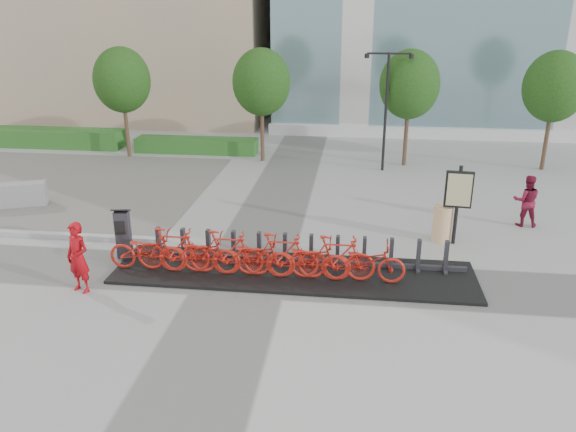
# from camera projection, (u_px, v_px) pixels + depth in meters

# --- Properties ---
(ground) EXTENTS (120.00, 120.00, 0.00)m
(ground) POSITION_uv_depth(u_px,v_px,m) (244.00, 276.00, 14.91)
(ground) COLOR #AFAFAC
(gravel_patch) EXTENTS (14.00, 14.00, 0.00)m
(gravel_patch) POSITION_uv_depth(u_px,v_px,m) (34.00, 185.00, 22.58)
(gravel_patch) COLOR #625D52
(gravel_patch) RESTS_ON ground
(hedge_a) EXTENTS (10.00, 1.40, 0.90)m
(hedge_a) POSITION_uv_depth(u_px,v_px,m) (29.00, 137.00, 28.93)
(hedge_a) COLOR #2F6C2E
(hedge_a) RESTS_ON ground
(hedge_b) EXTENTS (6.00, 1.20, 0.70)m
(hedge_b) POSITION_uv_depth(u_px,v_px,m) (197.00, 145.00, 27.65)
(hedge_b) COLOR #2F6C2E
(hedge_b) RESTS_ON ground
(tree_0) EXTENTS (2.60, 2.60, 5.10)m
(tree_0) POSITION_uv_depth(u_px,v_px,m) (122.00, 80.00, 25.75)
(tree_0) COLOR brown
(tree_0) RESTS_ON ground
(tree_1) EXTENTS (2.60, 2.60, 5.10)m
(tree_1) POSITION_uv_depth(u_px,v_px,m) (261.00, 82.00, 25.00)
(tree_1) COLOR brown
(tree_1) RESTS_ON ground
(tree_2) EXTENTS (2.60, 2.60, 5.10)m
(tree_2) POSITION_uv_depth(u_px,v_px,m) (410.00, 85.00, 24.25)
(tree_2) COLOR brown
(tree_2) RESTS_ON ground
(tree_3) EXTENTS (2.60, 2.60, 5.10)m
(tree_3) POSITION_uv_depth(u_px,v_px,m) (555.00, 87.00, 23.55)
(tree_3) COLOR brown
(tree_3) RESTS_ON ground
(streetlamp) EXTENTS (2.00, 0.20, 5.00)m
(streetlamp) POSITION_uv_depth(u_px,v_px,m) (386.00, 98.00, 23.59)
(streetlamp) COLOR black
(streetlamp) RESTS_ON ground
(dock_pad) EXTENTS (9.60, 2.40, 0.08)m
(dock_pad) POSITION_uv_depth(u_px,v_px,m) (294.00, 272.00, 15.02)
(dock_pad) COLOR black
(dock_pad) RESTS_ON ground
(dock_rail_posts) EXTENTS (8.02, 0.50, 0.85)m
(dock_rail_posts) POSITION_uv_depth(u_px,v_px,m) (298.00, 250.00, 15.29)
(dock_rail_posts) COLOR #2E2D35
(dock_rail_posts) RESTS_ON dock_pad
(bike_0) EXTENTS (2.07, 0.72, 1.09)m
(bike_0) POSITION_uv_depth(u_px,v_px,m) (147.00, 250.00, 14.94)
(bike_0) COLOR red
(bike_0) RESTS_ON dock_pad
(bike_1) EXTENTS (2.01, 0.57, 1.21)m
(bike_1) POSITION_uv_depth(u_px,v_px,m) (173.00, 250.00, 14.84)
(bike_1) COLOR red
(bike_1) RESTS_ON dock_pad
(bike_2) EXTENTS (2.07, 0.72, 1.09)m
(bike_2) POSITION_uv_depth(u_px,v_px,m) (200.00, 253.00, 14.78)
(bike_2) COLOR red
(bike_2) RESTS_ON dock_pad
(bike_3) EXTENTS (2.01, 0.57, 1.21)m
(bike_3) POSITION_uv_depth(u_px,v_px,m) (226.00, 253.00, 14.67)
(bike_3) COLOR red
(bike_3) RESTS_ON dock_pad
(bike_4) EXTENTS (2.07, 0.72, 1.09)m
(bike_4) POSITION_uv_depth(u_px,v_px,m) (253.00, 256.00, 14.61)
(bike_4) COLOR red
(bike_4) RESTS_ON dock_pad
(bike_5) EXTENTS (2.01, 0.57, 1.21)m
(bike_5) POSITION_uv_depth(u_px,v_px,m) (281.00, 255.00, 14.51)
(bike_5) COLOR red
(bike_5) RESTS_ON dock_pad
(bike_6) EXTENTS (2.07, 0.72, 1.09)m
(bike_6) POSITION_uv_depth(u_px,v_px,m) (308.00, 259.00, 14.44)
(bike_6) COLOR red
(bike_6) RESTS_ON dock_pad
(bike_7) EXTENTS (2.01, 0.57, 1.21)m
(bike_7) POSITION_uv_depth(u_px,v_px,m) (336.00, 258.00, 14.34)
(bike_7) COLOR red
(bike_7) RESTS_ON dock_pad
(bike_8) EXTENTS (2.07, 0.72, 1.09)m
(bike_8) POSITION_uv_depth(u_px,v_px,m) (365.00, 262.00, 14.28)
(bike_8) COLOR red
(bike_8) RESTS_ON dock_pad
(kiosk) EXTENTS (0.51, 0.45, 1.49)m
(kiosk) POSITION_uv_depth(u_px,v_px,m) (123.00, 233.00, 15.63)
(kiosk) COLOR #2E2D35
(kiosk) RESTS_ON dock_pad
(worker_red) EXTENTS (0.77, 0.64, 1.82)m
(worker_red) POSITION_uv_depth(u_px,v_px,m) (78.00, 258.00, 13.83)
(worker_red) COLOR #AE0911
(worker_red) RESTS_ON ground
(pedestrian) EXTENTS (0.88, 0.71, 1.70)m
(pedestrian) POSITION_uv_depth(u_px,v_px,m) (526.00, 201.00, 18.11)
(pedestrian) COLOR maroon
(pedestrian) RESTS_ON ground
(construction_barrel) EXTENTS (0.70, 0.70, 1.11)m
(construction_barrel) POSITION_uv_depth(u_px,v_px,m) (442.00, 224.00, 17.00)
(construction_barrel) COLOR orange
(construction_barrel) RESTS_ON ground
(jersey_barrier) EXTENTS (2.21, 1.33, 0.83)m
(jersey_barrier) POSITION_uv_depth(u_px,v_px,m) (14.00, 195.00, 20.07)
(jersey_barrier) COLOR gray
(jersey_barrier) RESTS_ON ground
(map_sign) EXTENTS (0.80, 0.20, 2.43)m
(map_sign) POSITION_uv_depth(u_px,v_px,m) (458.00, 193.00, 16.43)
(map_sign) COLOR black
(map_sign) RESTS_ON ground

